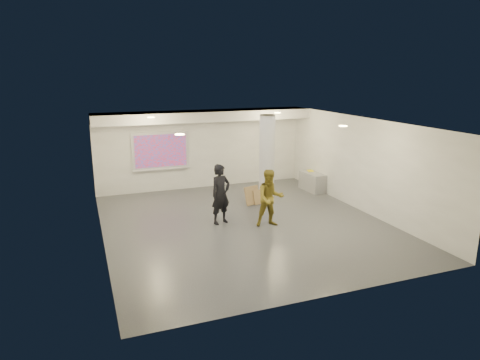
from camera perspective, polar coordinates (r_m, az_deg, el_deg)
name	(u,v)px	position (r m, az deg, el deg)	size (l,w,h in m)	color
floor	(245,224)	(12.72, 0.64, -5.88)	(8.00, 9.00, 0.01)	#35383C
ceiling	(245,123)	(12.02, 0.68, 7.67)	(8.00, 9.00, 0.01)	white
wall_back	(202,149)	(16.46, -5.07, 4.13)	(8.00, 0.01, 3.00)	silver
wall_front	(330,226)	(8.43, 11.94, -6.04)	(8.00, 0.01, 3.00)	silver
wall_left	(99,188)	(11.49, -18.27, -0.99)	(0.01, 9.00, 3.00)	silver
wall_right	(361,164)	(14.20, 15.88, 2.01)	(0.01, 9.00, 3.00)	silver
soffit_band	(205,116)	(15.76, -4.62, 8.54)	(8.00, 1.10, 0.36)	silver
downlight_nw	(151,117)	(13.85, -11.78, 8.17)	(0.22, 0.22, 0.02)	#E9D77F
downlight_ne	(278,113)	(15.18, 5.03, 8.92)	(0.22, 0.22, 0.02)	#E9D77F
downlight_sw	(180,134)	(9.95, -8.05, 6.04)	(0.22, 0.22, 0.02)	#E9D77F
downlight_se	(343,126)	(11.72, 13.57, 7.01)	(0.22, 0.22, 0.02)	#E9D77F
column	(267,159)	(14.47, 3.60, 2.76)	(0.52, 0.52, 3.00)	silver
projection_screen	(161,151)	(16.06, -10.54, 3.79)	(2.10, 0.13, 1.42)	silver
credenza	(312,182)	(16.35, 9.62, -0.22)	(0.50, 1.19, 0.69)	gray
postit_pad	(310,171)	(16.52, 9.36, 1.23)	(0.20, 0.28, 0.03)	yellow
cardboard_back	(252,195)	(14.47, 1.63, -2.06)	(0.58, 0.05, 0.63)	#9B7A4D
cardboard_front	(259,197)	(14.55, 2.58, -2.26)	(0.45, 0.04, 0.49)	#9B7A4D
woman	(221,194)	(12.53, -2.60, -1.91)	(0.65, 0.43, 1.78)	black
man	(270,198)	(12.35, 4.04, -2.43)	(0.82, 0.64, 1.68)	olive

